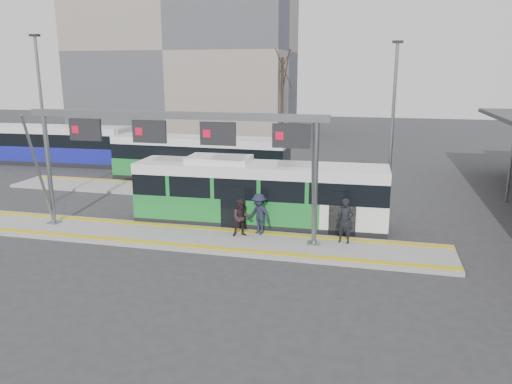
% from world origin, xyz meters
% --- Properties ---
extents(ground, '(120.00, 120.00, 0.00)m').
position_xyz_m(ground, '(0.00, 0.00, 0.00)').
color(ground, '#2D2D30').
rests_on(ground, ground).
extents(platform_main, '(22.00, 3.00, 0.15)m').
position_xyz_m(platform_main, '(0.00, 0.00, 0.07)').
color(platform_main, gray).
rests_on(platform_main, ground).
extents(platform_second, '(20.00, 3.00, 0.15)m').
position_xyz_m(platform_second, '(-4.00, 8.00, 0.07)').
color(platform_second, gray).
rests_on(platform_second, ground).
extents(tactile_main, '(22.00, 2.65, 0.02)m').
position_xyz_m(tactile_main, '(0.00, 0.00, 0.16)').
color(tactile_main, gold).
rests_on(tactile_main, platform_main).
extents(tactile_second, '(20.00, 0.35, 0.02)m').
position_xyz_m(tactile_second, '(-4.00, 9.15, 0.16)').
color(tactile_second, gold).
rests_on(tactile_second, platform_second).
extents(gantry, '(13.00, 1.68, 5.20)m').
position_xyz_m(gantry, '(-0.35, 0.25, 4.30)').
color(gantry, slate).
rests_on(gantry, platform_main).
extents(apartment_block, '(24.50, 12.50, 18.40)m').
position_xyz_m(apartment_block, '(-14.00, 36.00, 9.21)').
color(apartment_block, gray).
rests_on(apartment_block, ground).
extents(hero_bus, '(11.53, 2.76, 3.15)m').
position_xyz_m(hero_bus, '(2.62, 2.78, 1.44)').
color(hero_bus, black).
rests_on(hero_bus, ground).
extents(bg_bus_green, '(11.45, 2.67, 2.85)m').
position_xyz_m(bg_bus_green, '(-3.28, 11.11, 1.41)').
color(bg_bus_green, black).
rests_on(bg_bus_green, ground).
extents(bg_bus_blue, '(11.24, 2.88, 2.91)m').
position_xyz_m(bg_bus_blue, '(-15.77, 14.12, 1.44)').
color(bg_bus_blue, black).
rests_on(bg_bus_blue, ground).
extents(passenger_a, '(0.73, 0.54, 1.83)m').
position_xyz_m(passenger_a, '(6.69, 0.75, 1.07)').
color(passenger_a, black).
rests_on(passenger_a, platform_main).
extents(passenger_b, '(0.95, 0.85, 1.60)m').
position_xyz_m(passenger_b, '(2.39, 0.56, 0.95)').
color(passenger_b, '#2C1D20').
rests_on(passenger_b, platform_main).
extents(passenger_c, '(1.32, 1.12, 1.77)m').
position_xyz_m(passenger_c, '(3.05, 1.01, 1.04)').
color(passenger_c, '#1C1F33').
rests_on(passenger_c, platform_main).
extents(tree_left, '(1.40, 1.40, 7.64)m').
position_xyz_m(tree_left, '(-3.40, 32.23, 5.79)').
color(tree_left, '#382B21').
rests_on(tree_left, ground).
extents(tree_mid, '(1.40, 1.40, 9.33)m').
position_xyz_m(tree_mid, '(-1.68, 30.66, 7.07)').
color(tree_mid, '#382B21').
rests_on(tree_mid, ground).
extents(tree_far, '(1.40, 1.40, 7.50)m').
position_xyz_m(tree_far, '(-22.97, 32.62, 5.69)').
color(tree_far, '#382B21').
rests_on(tree_far, ground).
extents(lamp_west, '(0.50, 0.25, 8.76)m').
position_xyz_m(lamp_west, '(-9.27, 3.95, 4.63)').
color(lamp_west, slate).
rests_on(lamp_west, ground).
extents(lamp_east, '(0.50, 0.25, 8.34)m').
position_xyz_m(lamp_east, '(8.44, 6.15, 4.41)').
color(lamp_east, slate).
rests_on(lamp_east, ground).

